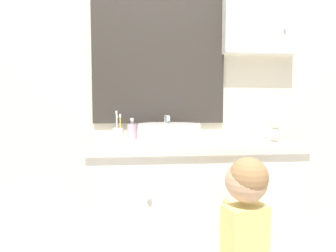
% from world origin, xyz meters
% --- Properties ---
extents(wall_back, '(3.20, 0.18, 2.50)m').
position_xyz_m(wall_back, '(0.02, 0.62, 1.29)').
color(wall_back, beige).
rests_on(wall_back, ground_plane).
extents(vanity_counter, '(1.19, 0.51, 0.87)m').
position_xyz_m(vanity_counter, '(0.00, 0.34, 0.44)').
color(vanity_counter, silver).
rests_on(vanity_counter, ground_plane).
extents(sink_basin, '(0.36, 0.41, 0.16)m').
position_xyz_m(sink_basin, '(-0.14, 0.34, 0.93)').
color(sink_basin, white).
rests_on(sink_basin, vanity_counter).
extents(toothbrush_holder, '(0.07, 0.07, 0.18)m').
position_xyz_m(toothbrush_holder, '(-0.45, 0.52, 0.91)').
color(toothbrush_holder, silver).
rests_on(toothbrush_holder, vanity_counter).
extents(soap_dispenser, '(0.06, 0.06, 0.14)m').
position_xyz_m(soap_dispenser, '(-0.36, 0.50, 0.92)').
color(soap_dispenser, '#CCA3BC').
rests_on(soap_dispenser, vanity_counter).
extents(child_figure, '(0.20, 0.43, 0.86)m').
position_xyz_m(child_figure, '(0.13, -0.13, 0.55)').
color(child_figure, slate).
rests_on(child_figure, ground_plane).
extents(teddy_bear, '(0.07, 0.06, 0.14)m').
position_xyz_m(teddy_bear, '(0.50, 0.33, 0.93)').
color(teddy_bear, beige).
rests_on(teddy_bear, vanity_counter).
extents(drinking_cup, '(0.07, 0.07, 0.09)m').
position_xyz_m(drinking_cup, '(0.26, 0.17, 0.91)').
color(drinking_cup, silver).
rests_on(drinking_cup, vanity_counter).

